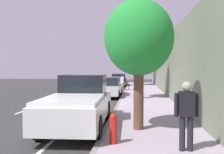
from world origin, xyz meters
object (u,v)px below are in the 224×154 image
at_px(parked_sedan_silver_mid, 109,87).
at_px(cyclist_with_backpack, 123,81).
at_px(parked_sedan_grey_far, 119,80).
at_px(street_tree_corner, 137,51).
at_px(bicycle_at_curb, 120,87).
at_px(street_tree_mid_block, 139,39).
at_px(parked_pickup_white_second, 80,103).
at_px(street_tree_far_end, 138,43).
at_px(fire_hydrant, 113,128).
at_px(pedestrian_on_phone, 186,111).

bearing_deg(parked_sedan_silver_mid, cyclist_with_backpack, 80.17).
relative_size(parked_sedan_grey_far, street_tree_corner, 0.80).
bearing_deg(bicycle_at_curb, street_tree_mid_block, -83.97).
distance_m(parked_pickup_white_second, street_tree_far_end, 8.69).
distance_m(street_tree_far_end, fire_hydrant, 10.68).
distance_m(street_tree_far_end, pedestrian_on_phone, 10.95).
relative_size(parked_pickup_white_second, parked_sedan_grey_far, 1.21).
xyz_separation_m(cyclist_with_backpack, street_tree_far_end, (1.37, -6.27, 2.91)).
xyz_separation_m(street_tree_far_end, fire_hydrant, (-0.70, -10.12, -3.37)).
bearing_deg(pedestrian_on_phone, fire_hydrant, 167.74).
relative_size(cyclist_with_backpack, pedestrian_on_phone, 0.94).
relative_size(parked_sedan_grey_far, street_tree_far_end, 0.89).
height_order(parked_sedan_silver_mid, pedestrian_on_phone, pedestrian_on_phone).
height_order(parked_sedan_silver_mid, fire_hydrant, parked_sedan_silver_mid).
bearing_deg(cyclist_with_backpack, parked_pickup_white_second, -93.30).
bearing_deg(street_tree_corner, cyclist_with_backpack, -101.44).
height_order(parked_sedan_grey_far, cyclist_with_backpack, cyclist_with_backpack).
relative_size(parked_pickup_white_second, street_tree_mid_block, 1.22).
bearing_deg(bicycle_at_curb, pedestrian_on_phone, -80.83).
xyz_separation_m(bicycle_at_curb, cyclist_with_backpack, (0.22, -0.44, 0.62)).
bearing_deg(street_tree_corner, parked_sedan_grey_far, -173.88).
distance_m(bicycle_at_curb, street_tree_corner, 7.60).
bearing_deg(parked_sedan_silver_mid, bicycle_at_curb, 83.59).
bearing_deg(cyclist_with_backpack, parked_sedan_silver_mid, -99.83).
xyz_separation_m(parked_sedan_grey_far, street_tree_mid_block, (2.20, -21.26, 2.46)).
xyz_separation_m(parked_sedan_silver_mid, bicycle_at_curb, (0.55, 4.94, -0.37)).
distance_m(street_tree_mid_block, street_tree_far_end, 8.46).
bearing_deg(parked_sedan_silver_mid, street_tree_corner, 79.20).
bearing_deg(parked_sedan_silver_mid, parked_sedan_grey_far, 90.26).
bearing_deg(street_tree_far_end, parked_pickup_white_second, -105.57).
distance_m(parked_sedan_silver_mid, street_tree_far_end, 4.22).
xyz_separation_m(parked_sedan_grey_far, street_tree_far_end, (2.20, -12.83, 3.17)).
distance_m(parked_sedan_grey_far, pedestrian_on_phone, 23.60).
xyz_separation_m(bicycle_at_curb, street_tree_corner, (1.60, 6.35, 3.84)).
relative_size(pedestrian_on_phone, fire_hydrant, 2.09).
bearing_deg(street_tree_far_end, street_tree_corner, 90.00).
relative_size(parked_sedan_grey_far, street_tree_mid_block, 1.01).
relative_size(parked_sedan_grey_far, bicycle_at_curb, 2.64).
bearing_deg(fire_hydrant, bicycle_at_curb, 93.04).
height_order(street_tree_corner, pedestrian_on_phone, street_tree_corner).
distance_m(parked_sedan_grey_far, fire_hydrant, 23.00).
bearing_deg(street_tree_far_end, cyclist_with_backpack, 102.36).
distance_m(bicycle_at_curb, cyclist_with_backpack, 0.79).
distance_m(parked_sedan_silver_mid, street_tree_mid_block, 10.72).
bearing_deg(street_tree_corner, street_tree_far_end, -90.00).
height_order(parked_pickup_white_second, street_tree_mid_block, street_tree_mid_block).
xyz_separation_m(parked_sedan_silver_mid, parked_sedan_grey_far, (-0.05, 11.05, 0.00)).
height_order(parked_sedan_silver_mid, bicycle_at_curb, parked_sedan_silver_mid).
distance_m(street_tree_mid_block, fire_hydrant, 3.23).
bearing_deg(parked_sedan_grey_far, parked_pickup_white_second, -89.95).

